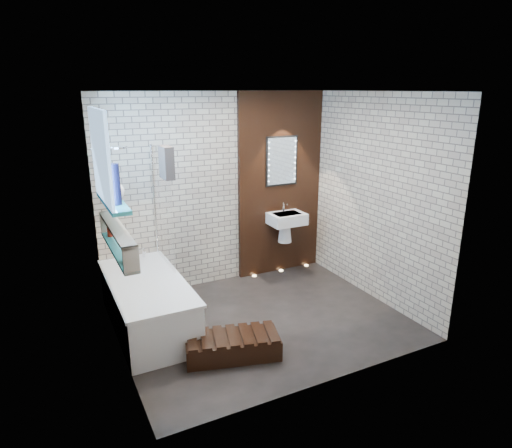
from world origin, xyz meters
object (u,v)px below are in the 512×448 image
bath_screen (163,207)px  walnut_step (233,346)px  washbasin (286,223)px  led_mirror (282,161)px  bathtub (148,304)px

bath_screen → walnut_step: bath_screen is taller
bath_screen → washbasin: bath_screen is taller
bath_screen → led_mirror: 1.89m
led_mirror → bath_screen: bearing=-169.3°
led_mirror → walnut_step: size_ratio=0.74×
led_mirror → walnut_step: (-1.55, -1.74, -1.54)m
bathtub → bath_screen: bath_screen is taller
walnut_step → led_mirror: bearing=48.3°
bathtub → led_mirror: led_mirror is taller
washbasin → led_mirror: size_ratio=0.83×
bathtub → led_mirror: size_ratio=2.49×
washbasin → walnut_step: (-1.55, -1.58, -0.68)m
bath_screen → walnut_step: size_ratio=1.48×
washbasin → led_mirror: (0.00, 0.16, 0.86)m
led_mirror → walnut_step: led_mirror is taller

